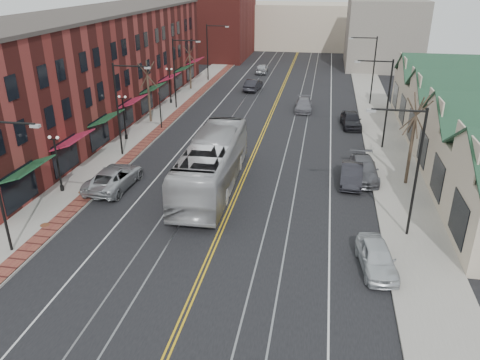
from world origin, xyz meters
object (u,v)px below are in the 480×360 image
at_px(parked_car_c, 363,169).
at_px(parked_suv, 114,177).
at_px(parked_car_d, 351,120).
at_px(parked_car_a, 377,257).
at_px(transit_bus, 212,164).
at_px(parked_car_b, 352,174).

bearing_deg(parked_car_c, parked_suv, -166.92).
bearing_deg(parked_car_d, parked_car_a, -94.21).
bearing_deg(parked_car_d, parked_car_c, -93.29).
distance_m(transit_bus, parked_car_d, 20.59).
bearing_deg(parked_car_d, transit_bus, -127.05).
distance_m(transit_bus, parked_car_b, 10.77).
height_order(parked_suv, parked_car_c, parked_suv).
height_order(parked_car_a, parked_car_d, parked_car_d).
distance_m(transit_bus, parked_car_a, 14.39).
bearing_deg(transit_bus, parked_car_c, -163.11).
relative_size(parked_suv, parked_car_c, 1.10).
bearing_deg(parked_car_b, parked_car_a, -82.25).
bearing_deg(parked_suv, parked_car_b, -164.94).
height_order(parked_car_a, parked_car_c, parked_car_c).
relative_size(transit_bus, parked_suv, 2.36).
distance_m(parked_car_b, parked_car_c, 1.46).
bearing_deg(transit_bus, parked_car_a, 140.48).
bearing_deg(transit_bus, parked_suv, 8.68).
height_order(parked_suv, parked_car_b, parked_suv).
bearing_deg(parked_suv, parked_car_d, -131.57).
bearing_deg(parked_car_d, parked_suv, -139.22).
height_order(transit_bus, parked_car_b, transit_bus).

